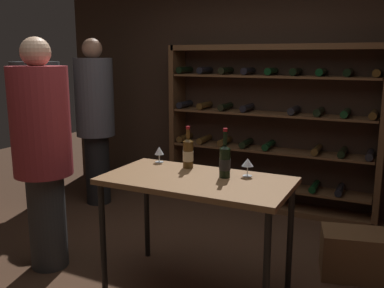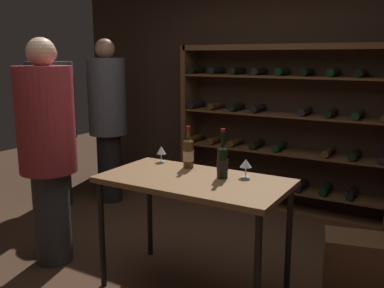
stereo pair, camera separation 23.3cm
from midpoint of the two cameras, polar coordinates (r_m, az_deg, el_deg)
ground_plane at (r=3.50m, az=-5.66°, el=-17.54°), size 10.23×10.23×0.00m
back_wall at (r=4.98m, az=7.06°, el=8.74°), size 5.11×0.10×2.91m
wine_rack at (r=4.76m, az=8.98°, el=2.07°), size 2.36×0.32×1.83m
tasting_table at (r=3.04m, az=-1.60°, el=-6.11°), size 1.33×0.70×0.86m
person_bystander_red_print at (r=5.02m, az=-14.15°, el=3.81°), size 0.43×0.43×1.90m
person_guest_khaki at (r=3.57m, az=-21.22°, el=-0.26°), size 0.46×0.46×1.85m
person_bystander_dark_jacket at (r=5.01m, az=-21.12°, el=2.86°), size 0.51×0.52×1.83m
wine_crate at (r=3.63m, az=19.02°, el=-13.77°), size 0.54×0.44×0.37m
wine_bottle_green_slim at (r=3.27m, az=-2.57°, el=-1.20°), size 0.08×0.08×0.33m
wine_bottle_amber_reserve at (r=3.01m, az=2.22°, el=-2.26°), size 0.08×0.08×0.35m
wine_glass_stemmed_center at (r=3.46m, az=-6.35°, el=-1.00°), size 0.07×0.07×0.13m
wine_glass_stemmed_right at (r=3.05m, az=5.29°, el=-2.59°), size 0.08×0.08×0.13m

